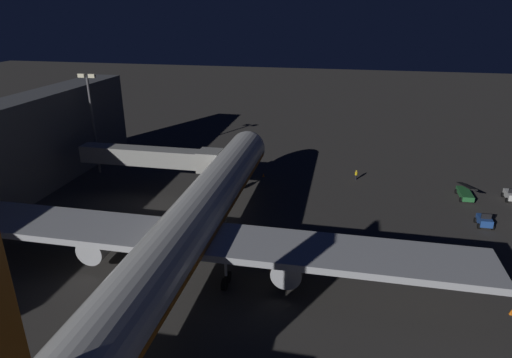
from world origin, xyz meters
TOP-DOWN VIEW (x-y plane):
  - ground_plane at (0.00, 0.00)m, footprint 320.00×320.00m
  - airliner_at_gate at (-0.00, 9.13)m, footprint 58.94×62.62m
  - jet_bridge at (11.79, -12.00)m, footprint 21.94×3.40m
  - apron_floodlight_mast at (25.50, -17.39)m, footprint 2.90×0.50m
  - baggage_tug_spare at (-33.23, -9.41)m, footprint 1.86×2.44m
  - belt_loader at (-32.88, -18.38)m, footprint 1.96×7.88m
  - baggage_tug_lead at (-39.33, -19.00)m, footprint 1.86×2.78m
  - ground_crew_by_belt_loader at (-17.25, -22.73)m, footprint 0.40×0.40m
  - traffic_cone_nose_port at (-2.20, -21.02)m, footprint 0.36×0.36m
  - traffic_cone_nose_starboard at (2.20, -21.02)m, footprint 0.36×0.36m
  - traffic_cone_wingtip_svc_side at (-30.97, 8.70)m, footprint 0.36×0.36m

SIDE VIEW (x-z plane):
  - ground_plane at x=0.00m, z-range 0.00..0.00m
  - traffic_cone_nose_port at x=-2.20m, z-range 0.00..0.55m
  - traffic_cone_nose_starboard at x=2.20m, z-range 0.00..0.55m
  - traffic_cone_wingtip_svc_side at x=-30.97m, z-range 0.00..0.55m
  - baggage_tug_spare at x=-33.23m, z-range -0.19..1.76m
  - baggage_tug_lead at x=-39.33m, z-range -0.19..1.76m
  - belt_loader at x=-32.88m, z-range -0.65..2.34m
  - ground_crew_by_belt_loader at x=-17.25m, z-range 0.08..1.72m
  - airliner_at_gate at x=0.00m, z-range -3.56..14.04m
  - jet_bridge at x=11.79m, z-range 1.93..8.86m
  - apron_floodlight_mast at x=25.50m, z-range 1.42..17.94m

